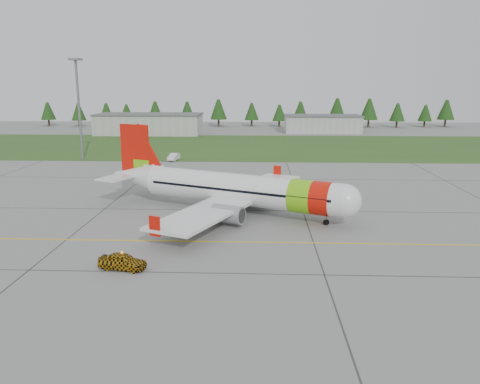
{
  "coord_description": "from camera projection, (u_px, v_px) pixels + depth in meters",
  "views": [
    {
      "loc": [
        4.48,
        -36.43,
        15.46
      ],
      "look_at": [
        2.35,
        15.55,
        3.4
      ],
      "focal_mm": 35.0,
      "sensor_mm": 36.0,
      "label": 1
    }
  ],
  "objects": [
    {
      "name": "ground",
      "position": [
        204.0,
        273.0,
        39.13
      ],
      "size": [
        320.0,
        320.0,
        0.0
      ],
      "primitive_type": "plane",
      "color": "gray",
      "rests_on": "ground"
    },
    {
      "name": "taxi_guideline",
      "position": [
        214.0,
        242.0,
        46.91
      ],
      "size": [
        120.0,
        0.25,
        0.02
      ],
      "primitive_type": "cube",
      "color": "gold",
      "rests_on": "ground"
    },
    {
      "name": "floodlight_mast",
      "position": [
        79.0,
        111.0,
        94.6
      ],
      "size": [
        0.5,
        0.5,
        20.0
      ],
      "primitive_type": "cylinder",
      "color": "slate",
      "rests_on": "ground"
    },
    {
      "name": "hangar_west",
      "position": [
        150.0,
        125.0,
        146.72
      ],
      "size": [
        32.0,
        14.0,
        6.0
      ],
      "primitive_type": "cube",
      "color": "#A8A8A3",
      "rests_on": "ground"
    },
    {
      "name": "follow_me_car",
      "position": [
        122.0,
        246.0,
        39.54
      ],
      "size": [
        1.69,
        1.9,
        4.13
      ],
      "primitive_type": "imported",
      "rotation": [
        0.0,
        0.0,
        1.38
      ],
      "color": "#CB8E0B",
      "rests_on": "ground"
    },
    {
      "name": "aircraft",
      "position": [
        235.0,
        189.0,
        56.77
      ],
      "size": [
        32.11,
        30.48,
        10.26
      ],
      "rotation": [
        0.0,
        0.0,
        -0.42
      ],
      "color": "white",
      "rests_on": "ground"
    },
    {
      "name": "treeline",
      "position": [
        247.0,
        113.0,
        172.32
      ],
      "size": [
        160.0,
        8.0,
        10.0
      ],
      "primitive_type": null,
      "color": "#1C3F14",
      "rests_on": "ground"
    },
    {
      "name": "grass_strip",
      "position": [
        242.0,
        146.0,
        118.94
      ],
      "size": [
        320.0,
        50.0,
        0.03
      ],
      "primitive_type": "cube",
      "color": "#30561E",
      "rests_on": "ground"
    },
    {
      "name": "hangar_east",
      "position": [
        322.0,
        124.0,
        152.39
      ],
      "size": [
        24.0,
        12.0,
        5.2
      ],
      "primitive_type": "cube",
      "color": "#A8A8A3",
      "rests_on": "ground"
    },
    {
      "name": "service_van",
      "position": [
        174.0,
        150.0,
        96.15
      ],
      "size": [
        1.76,
        1.69,
        4.49
      ],
      "primitive_type": "imported",
      "rotation": [
        0.0,
        0.0,
        -0.15
      ],
      "color": "silver",
      "rests_on": "ground"
    }
  ]
}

